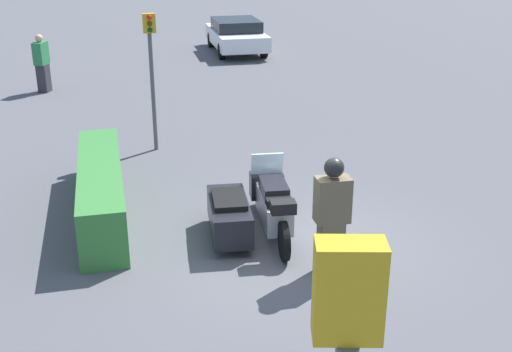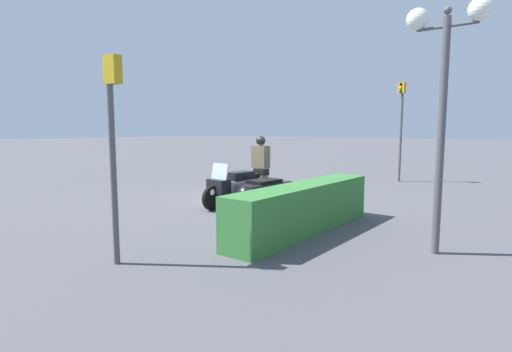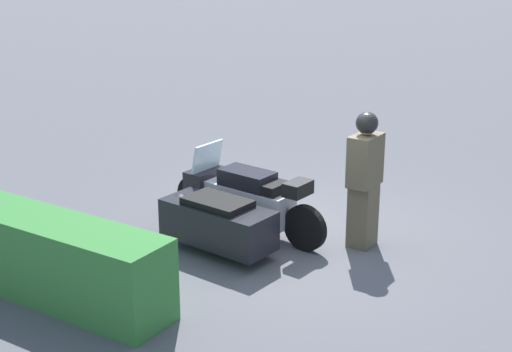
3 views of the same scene
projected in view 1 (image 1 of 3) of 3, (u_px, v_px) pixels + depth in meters
ground_plane at (294, 251)px, 9.99m from camera, size 160.00×160.00×0.00m
police_motorcycle at (249, 207)px, 10.43m from camera, size 2.49×1.48×1.14m
officer_rider at (332, 214)px, 9.03m from camera, size 0.31×0.49×1.78m
hedge_bush_curbside at (101, 190)px, 11.08m from camera, size 4.11×0.72×0.93m
traffic_light_near at (151, 61)px, 13.71m from camera, size 0.23×0.27×3.01m
parked_car_background at (236, 35)px, 25.12m from camera, size 4.25×1.91×1.28m
pedestrian_bystander at (42, 63)px, 19.12m from camera, size 0.56×0.46×1.72m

